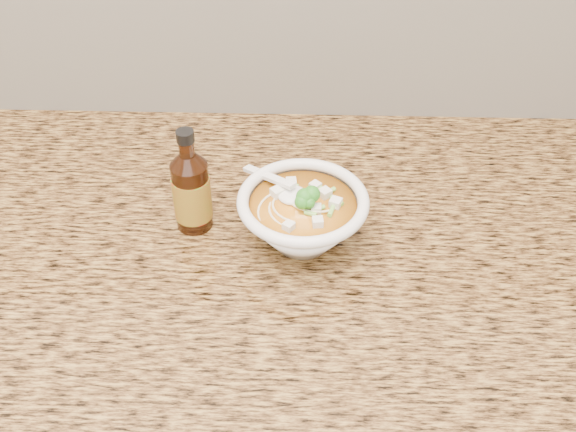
{
  "coord_description": "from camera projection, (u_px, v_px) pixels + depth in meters",
  "views": [
    {
      "loc": [
        0.2,
        0.94,
        1.59
      ],
      "look_at": [
        0.18,
        1.66,
        0.95
      ],
      "focal_mm": 45.0,
      "sensor_mm": 36.0,
      "label": 1
    }
  ],
  "objects": [
    {
      "name": "counter_slab",
      "position": [
        162.0,
        243.0,
        1.03
      ],
      "size": [
        4.0,
        0.68,
        0.04
      ],
      "primitive_type": "cube",
      "color": "olive",
      "rests_on": "cabinet"
    },
    {
      "name": "cabinet",
      "position": [
        191.0,
        419.0,
        1.33
      ],
      "size": [
        4.0,
        0.65,
        0.86
      ],
      "primitive_type": "cube",
      "color": "black",
      "rests_on": "ground"
    },
    {
      "name": "soup_bowl",
      "position": [
        302.0,
        218.0,
        0.98
      ],
      "size": [
        0.18,
        0.18,
        0.1
      ],
      "rotation": [
        0.0,
        0.0,
        0.0
      ],
      "color": "white",
      "rests_on": "counter_slab"
    },
    {
      "name": "hot_sauce_bottle",
      "position": [
        191.0,
        191.0,
        0.99
      ],
      "size": [
        0.06,
        0.06,
        0.16
      ],
      "rotation": [
        0.0,
        0.0,
        -0.24
      ],
      "color": "#3B1808",
      "rests_on": "counter_slab"
    }
  ]
}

